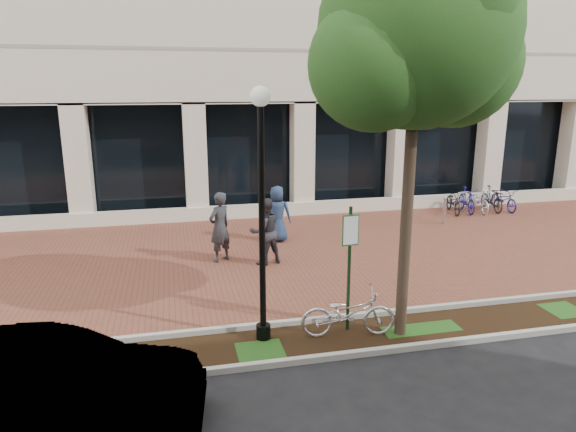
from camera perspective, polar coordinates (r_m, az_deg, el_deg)
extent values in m
plane|color=black|center=(15.00, -1.22, -4.34)|extent=(120.00, 120.00, 0.00)
cube|color=brown|center=(15.00, -1.22, -4.32)|extent=(40.00, 9.00, 0.01)
cube|color=black|center=(10.31, 4.89, -13.42)|extent=(40.00, 1.50, 0.01)
cube|color=#ABAAA1|center=(10.92, 3.68, -11.40)|extent=(40.00, 0.12, 0.12)
cube|color=#ABAAA1|center=(9.66, 6.30, -15.12)|extent=(40.00, 0.12, 0.12)
cube|color=black|center=(19.91, -4.55, 6.47)|extent=(40.00, 0.15, 4.20)
cube|color=beige|center=(19.19, -3.95, 0.56)|extent=(40.00, 0.25, 0.50)
cube|color=beige|center=(19.23, -4.24, 6.20)|extent=(0.80, 0.80, 4.20)
cube|color=#153A1A|center=(10.19, 6.78, -5.98)|extent=(0.05, 0.05, 2.56)
cube|color=#19642B|center=(9.91, 6.98, -1.59)|extent=(0.34, 0.02, 0.62)
cube|color=white|center=(9.89, 7.01, -1.61)|extent=(0.30, 0.01, 0.56)
cylinder|color=black|center=(10.22, -2.76, -12.73)|extent=(0.28, 0.28, 0.30)
cylinder|color=black|center=(9.46, -2.91, -1.41)|extent=(0.12, 0.12, 4.47)
sphere|color=silver|center=(9.11, -3.10, 13.14)|extent=(0.36, 0.36, 0.36)
cylinder|color=#4A382A|center=(9.97, 12.92, -2.31)|extent=(0.22, 0.22, 4.01)
sphere|color=#254C17|center=(9.62, 14.21, 19.51)|extent=(3.45, 3.45, 3.45)
sphere|color=#254C17|center=(10.34, 18.02, 15.98)|extent=(2.42, 2.42, 2.42)
sphere|color=#254C17|center=(8.99, 9.63, 16.26)|extent=(2.24, 2.24, 2.24)
imported|color=silver|center=(10.24, 6.69, -10.67)|extent=(1.92, 0.90, 0.97)
imported|color=#2D2D32|center=(14.32, -7.60, -1.24)|extent=(0.86, 0.81, 1.98)
imported|color=#2B2A30|center=(14.02, -2.59, -1.72)|extent=(1.07, 0.94, 1.85)
imported|color=navy|center=(16.07, -1.22, 0.23)|extent=(0.99, 0.78, 1.78)
cylinder|color=#B6B7BB|center=(18.98, 16.97, 0.43)|extent=(0.11, 0.11, 0.90)
sphere|color=#B6B7BB|center=(18.87, 17.07, 1.90)|extent=(0.12, 0.12, 0.12)
imported|color=black|center=(20.80, 17.93, 1.50)|extent=(0.95, 1.75, 0.87)
imported|color=navy|center=(21.08, 19.23, 1.68)|extent=(0.74, 1.66, 0.97)
imported|color=silver|center=(21.38, 20.47, 1.62)|extent=(0.79, 1.72, 0.87)
imported|color=black|center=(21.68, 21.70, 1.80)|extent=(0.58, 1.64, 0.97)
imported|color=navy|center=(22.00, 22.87, 1.73)|extent=(0.62, 1.67, 0.87)
cylinder|color=#B6B7BB|center=(21.39, 20.46, 1.53)|extent=(0.04, 0.04, 0.80)
imported|color=silver|center=(8.19, -25.07, -17.16)|extent=(4.38, 2.01, 1.39)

